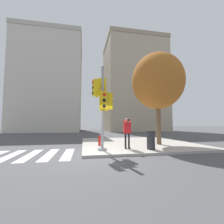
% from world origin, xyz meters
% --- Properties ---
extents(ground_plane, '(160.00, 160.00, 0.00)m').
position_xyz_m(ground_plane, '(0.00, 0.00, 0.00)').
color(ground_plane, '#4C4C4F').
extents(sidewalk_corner, '(8.00, 8.00, 0.13)m').
position_xyz_m(sidewalk_corner, '(3.50, 3.50, 0.06)').
color(sidewalk_corner, '#ADA89E').
rests_on(sidewalk_corner, ground_plane).
extents(crosswalk_stripes, '(4.02, 3.06, 0.01)m').
position_xyz_m(crosswalk_stripes, '(-2.98, 0.70, 0.00)').
color(crosswalk_stripes, silver).
rests_on(crosswalk_stripes, ground_plane).
extents(traffic_signal_pole, '(1.15, 1.15, 4.67)m').
position_xyz_m(traffic_signal_pole, '(0.57, 0.67, 2.84)').
color(traffic_signal_pole, '#939399').
rests_on(traffic_signal_pole, sidewalk_corner).
extents(person_photographer, '(0.50, 0.53, 1.74)m').
position_xyz_m(person_photographer, '(2.03, 0.95, 1.17)').
color(person_photographer, black).
rests_on(person_photographer, sidewalk_corner).
extents(street_tree, '(3.64, 3.64, 6.44)m').
position_xyz_m(street_tree, '(4.69, 2.27, 4.55)').
color(street_tree, brown).
rests_on(street_tree, sidewalk_corner).
extents(fire_hydrant, '(0.16, 0.22, 0.66)m').
position_xyz_m(fire_hydrant, '(0.59, 2.43, 0.45)').
color(fire_hydrant, red).
rests_on(fire_hydrant, sidewalk_corner).
extents(trash_bin, '(0.48, 0.48, 1.00)m').
position_xyz_m(trash_bin, '(3.25, 0.47, 0.63)').
color(trash_bin, '#2D2D33').
rests_on(trash_bin, sidewalk_corner).
extents(building_left, '(12.27, 13.59, 19.22)m').
position_xyz_m(building_left, '(-7.21, 25.92, 9.62)').
color(building_left, beige).
rests_on(building_left, ground_plane).
extents(building_right, '(12.58, 10.89, 19.98)m').
position_xyz_m(building_right, '(10.50, 24.52, 10.00)').
color(building_right, tan).
rests_on(building_right, ground_plane).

